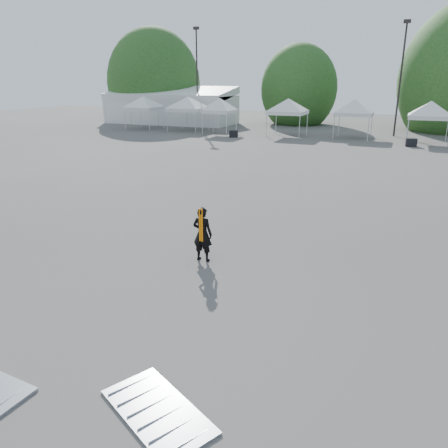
% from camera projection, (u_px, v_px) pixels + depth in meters
% --- Properties ---
extents(ground, '(120.00, 120.00, 0.00)m').
position_uv_depth(ground, '(237.00, 250.00, 13.20)').
color(ground, '#474442').
rests_on(ground, ground).
extents(marquee, '(15.00, 6.25, 4.23)m').
position_uv_depth(marquee, '(171.00, 106.00, 51.32)').
color(marquee, silver).
rests_on(marquee, ground).
extents(light_pole_west, '(0.60, 0.25, 10.30)m').
position_uv_depth(light_pole_west, '(197.00, 72.00, 47.78)').
color(light_pole_west, black).
rests_on(light_pole_west, ground).
extents(light_pole_east, '(0.60, 0.25, 9.80)m').
position_uv_depth(light_pole_east, '(401.00, 73.00, 38.36)').
color(light_pole_east, black).
rests_on(light_pole_east, ground).
extents(tree_far_w, '(4.80, 4.80, 7.30)m').
position_uv_depth(tree_far_w, '(154.00, 83.00, 54.62)').
color(tree_far_w, '#382314').
rests_on(tree_far_w, ground).
extents(tree_mid_w, '(4.16, 4.16, 6.33)m').
position_uv_depth(tree_mid_w, '(299.00, 89.00, 49.91)').
color(tree_mid_w, '#382314').
rests_on(tree_mid_w, ground).
extents(tent_a, '(4.38, 4.38, 3.88)m').
position_uv_depth(tent_a, '(144.00, 99.00, 45.11)').
color(tent_a, silver).
rests_on(tent_a, ground).
extents(tent_b, '(4.71, 4.71, 3.88)m').
position_uv_depth(tent_b, '(188.00, 99.00, 43.59)').
color(tent_b, silver).
rests_on(tent_b, ground).
extents(tent_c, '(3.74, 3.74, 3.88)m').
position_uv_depth(tent_c, '(219.00, 101.00, 40.64)').
color(tent_c, silver).
rests_on(tent_c, ground).
extents(tent_d, '(4.54, 4.54, 3.88)m').
position_uv_depth(tent_d, '(288.00, 102.00, 39.28)').
color(tent_d, silver).
rests_on(tent_d, ground).
extents(tent_e, '(4.33, 4.33, 3.88)m').
position_uv_depth(tent_e, '(355.00, 102.00, 37.65)').
color(tent_e, silver).
rests_on(tent_e, ground).
extents(tent_f, '(4.52, 4.52, 3.88)m').
position_uv_depth(tent_f, '(431.00, 104.00, 34.54)').
color(tent_f, silver).
rests_on(tent_f, ground).
extents(man, '(0.58, 0.38, 1.58)m').
position_uv_depth(man, '(202.00, 234.00, 12.22)').
color(man, black).
rests_on(man, ground).
extents(barrier_mid, '(2.18, 1.77, 0.06)m').
position_uv_depth(barrier_mid, '(158.00, 411.00, 6.74)').
color(barrier_mid, '#ADB0B5').
rests_on(barrier_mid, ground).
extents(crate_west, '(0.94, 0.83, 0.61)m').
position_uv_depth(crate_west, '(234.00, 134.00, 39.21)').
color(crate_west, black).
rests_on(crate_west, ground).
extents(crate_mid, '(0.87, 0.71, 0.63)m').
position_uv_depth(crate_mid, '(411.00, 142.00, 33.72)').
color(crate_mid, black).
rests_on(crate_mid, ground).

